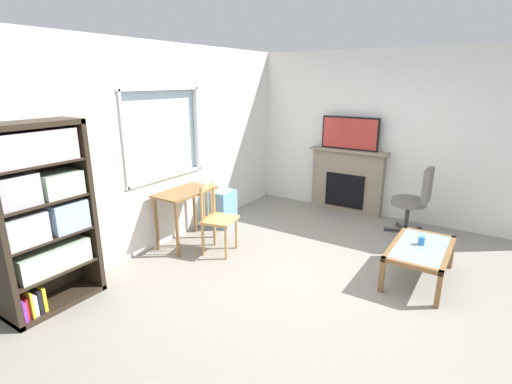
# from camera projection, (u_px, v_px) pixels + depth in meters

# --- Properties ---
(ground) EXTENTS (6.03, 5.61, 0.02)m
(ground) POSITION_uv_depth(u_px,v_px,m) (320.00, 280.00, 4.31)
(ground) COLOR gray
(wall_back_with_window) EXTENTS (5.03, 0.15, 2.65)m
(wall_back_with_window) POSITION_uv_depth(u_px,v_px,m) (168.00, 147.00, 5.14)
(wall_back_with_window) COLOR silver
(wall_back_with_window) RESTS_ON ground
(wall_right) EXTENTS (0.12, 4.81, 2.65)m
(wall_right) POSITION_uv_depth(u_px,v_px,m) (390.00, 136.00, 6.00)
(wall_right) COLOR silver
(wall_right) RESTS_ON ground
(bookshelf) EXTENTS (0.90, 0.38, 1.83)m
(bookshelf) POSITION_uv_depth(u_px,v_px,m) (40.00, 210.00, 3.56)
(bookshelf) COLOR #2D2319
(bookshelf) RESTS_ON ground
(desk_under_window) EXTENTS (0.84, 0.47, 0.76)m
(desk_under_window) POSITION_uv_depth(u_px,v_px,m) (185.00, 200.00, 5.09)
(desk_under_window) COLOR brown
(desk_under_window) RESTS_ON ground
(wooden_chair) EXTENTS (0.50, 0.49, 0.90)m
(wooden_chair) POSITION_uv_depth(u_px,v_px,m) (217.00, 218.00, 4.89)
(wooden_chair) COLOR tan
(wooden_chair) RESTS_ON ground
(plastic_drawer_unit) EXTENTS (0.35, 0.40, 0.56)m
(plastic_drawer_unit) POSITION_uv_depth(u_px,v_px,m) (220.00, 208.00, 5.87)
(plastic_drawer_unit) COLOR #72ADDB
(plastic_drawer_unit) RESTS_ON ground
(fireplace) EXTENTS (0.26, 1.30, 1.08)m
(fireplace) POSITION_uv_depth(u_px,v_px,m) (347.00, 181.00, 6.41)
(fireplace) COLOR gray
(fireplace) RESTS_ON ground
(tv) EXTENTS (0.06, 0.95, 0.53)m
(tv) POSITION_uv_depth(u_px,v_px,m) (350.00, 133.00, 6.17)
(tv) COLOR black
(tv) RESTS_ON fireplace
(office_chair) EXTENTS (0.56, 0.58, 1.00)m
(office_chair) POSITION_uv_depth(u_px,v_px,m) (416.00, 198.00, 5.43)
(office_chair) COLOR slate
(office_chair) RESTS_ON ground
(coffee_table) EXTENTS (1.04, 0.60, 0.40)m
(coffee_table) POSITION_uv_depth(u_px,v_px,m) (420.00, 251.00, 4.23)
(coffee_table) COLOR #8C9E99
(coffee_table) RESTS_ON ground
(sippy_cup) EXTENTS (0.07, 0.07, 0.09)m
(sippy_cup) POSITION_uv_depth(u_px,v_px,m) (422.00, 241.00, 4.25)
(sippy_cup) COLOR #337FD6
(sippy_cup) RESTS_ON coffee_table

